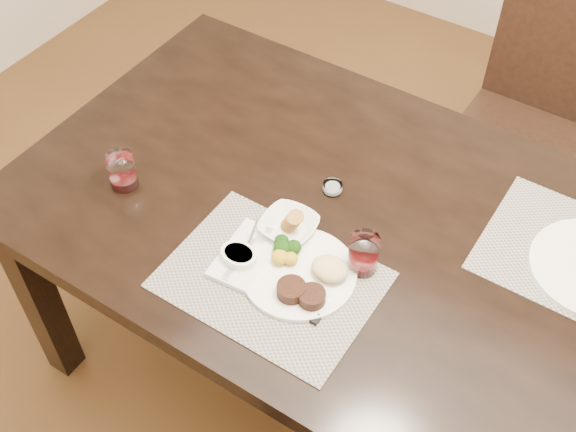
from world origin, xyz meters
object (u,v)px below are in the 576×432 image
Objects in this scene: steak_knife at (330,301)px; wine_glass_near at (363,255)px; cracker_bowl at (289,226)px; dinner_plate at (303,274)px; chair_far at (534,111)px.

wine_glass_near is at bearing 87.07° from steak_knife.
cracker_bowl is at bearing 180.00° from wine_glass_near.
dinner_plate is 1.93× the size of cracker_bowl.
wine_glass_near reaches higher than cracker_bowl.
steak_knife is (0.08, -0.02, -0.01)m from dinner_plate.
cracker_bowl reaches higher than dinner_plate.
dinner_plate reaches higher than steak_knife.
cracker_bowl reaches higher than steak_knife.
dinner_plate is at bearing -98.82° from chair_far.
steak_knife is at bearing -35.00° from dinner_plate.
cracker_bowl is (-0.18, 0.12, 0.01)m from steak_knife.
dinner_plate is 1.25× the size of steak_knife.
chair_far is 6.76× the size of cracker_bowl.
wine_glass_near is (0.01, 0.12, 0.04)m from steak_knife.
wine_glass_near reaches higher than dinner_plate.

